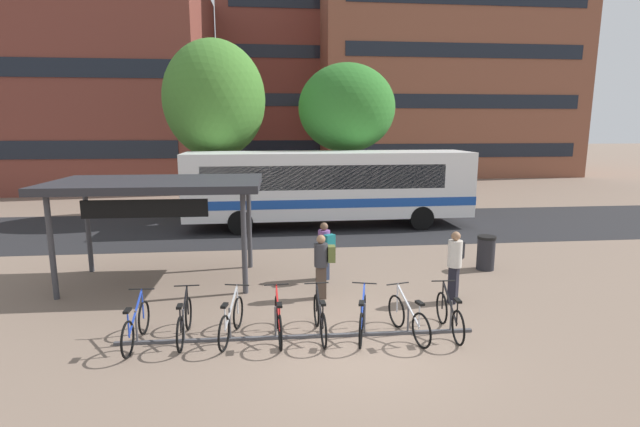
% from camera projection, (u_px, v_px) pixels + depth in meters
% --- Properties ---
extents(ground, '(200.00, 200.00, 0.00)m').
position_uv_depth(ground, '(360.00, 346.00, 9.21)').
color(ground, '#7A6656').
extents(bus_lane_asphalt, '(80.00, 7.20, 0.01)m').
position_uv_depth(bus_lane_asphalt, '(311.00, 227.00, 20.13)').
color(bus_lane_asphalt, '#232326').
rests_on(bus_lane_asphalt, ground).
extents(city_bus, '(12.07, 2.77, 3.20)m').
position_uv_depth(city_bus, '(331.00, 186.00, 19.90)').
color(city_bus, white).
rests_on(city_bus, ground).
extents(bike_rack, '(7.31, 0.23, 0.70)m').
position_uv_depth(bike_rack, '(298.00, 334.00, 9.54)').
color(bike_rack, '#47474C').
rests_on(bike_rack, ground).
extents(parked_bicycle_blue_0, '(0.52, 1.72, 0.99)m').
position_uv_depth(parked_bicycle_blue_0, '(136.00, 326.00, 9.20)').
color(parked_bicycle_blue_0, black).
rests_on(parked_bicycle_blue_0, ground).
extents(parked_bicycle_black_1, '(0.52, 1.72, 0.99)m').
position_uv_depth(parked_bicycle_black_1, '(184.00, 322.00, 9.41)').
color(parked_bicycle_black_1, black).
rests_on(parked_bicycle_black_1, ground).
extents(parked_bicycle_silver_2, '(0.55, 1.70, 0.99)m').
position_uv_depth(parked_bicycle_silver_2, '(231.00, 321.00, 9.46)').
color(parked_bicycle_silver_2, black).
rests_on(parked_bicycle_silver_2, ground).
extents(parked_bicycle_red_3, '(0.52, 1.72, 0.99)m').
position_uv_depth(parked_bicycle_red_3, '(278.00, 321.00, 9.48)').
color(parked_bicycle_red_3, black).
rests_on(parked_bicycle_red_3, ground).
extents(parked_bicycle_black_4, '(0.52, 1.72, 0.99)m').
position_uv_depth(parked_bicycle_black_4, '(320.00, 319.00, 9.57)').
color(parked_bicycle_black_4, black).
rests_on(parked_bicycle_black_4, ground).
extents(parked_bicycle_blue_5, '(0.62, 1.68, 0.99)m').
position_uv_depth(parked_bicycle_blue_5, '(362.00, 319.00, 9.58)').
color(parked_bicycle_blue_5, black).
rests_on(parked_bicycle_blue_5, ground).
extents(parked_bicycle_silver_6, '(0.58, 1.69, 0.99)m').
position_uv_depth(parked_bicycle_silver_6, '(408.00, 319.00, 9.56)').
color(parked_bicycle_silver_6, black).
rests_on(parked_bicycle_silver_6, ground).
extents(parked_bicycle_black_7, '(0.52, 1.72, 0.99)m').
position_uv_depth(parked_bicycle_black_7, '(450.00, 316.00, 9.71)').
color(parked_bicycle_black_7, black).
rests_on(parked_bicycle_black_7, ground).
extents(transit_shelter, '(5.54, 3.15, 2.84)m').
position_uv_depth(transit_shelter, '(157.00, 187.00, 12.53)').
color(transit_shelter, '#38383D').
rests_on(transit_shelter, ground).
extents(commuter_olive_pack_0, '(0.53, 0.36, 1.64)m').
position_uv_depth(commuter_olive_pack_0, '(322.00, 262.00, 11.61)').
color(commuter_olive_pack_0, '#47382D').
rests_on(commuter_olive_pack_0, ground).
extents(commuter_black_pack_1, '(0.57, 0.60, 1.78)m').
position_uv_depth(commuter_black_pack_1, '(455.00, 262.00, 11.35)').
color(commuter_black_pack_1, black).
rests_on(commuter_black_pack_1, ground).
extents(commuter_teal_pack_2, '(0.52, 0.61, 1.64)m').
position_uv_depth(commuter_teal_pack_2, '(325.00, 247.00, 13.03)').
color(commuter_teal_pack_2, '#2D3851').
rests_on(commuter_teal_pack_2, ground).
extents(trash_bin, '(0.55, 0.55, 1.03)m').
position_uv_depth(trash_bin, '(486.00, 253.00, 14.06)').
color(trash_bin, '#232328').
rests_on(trash_bin, ground).
extents(street_tree_0, '(4.66, 4.66, 8.17)m').
position_uv_depth(street_tree_0, '(215.00, 100.00, 21.52)').
color(street_tree_0, brown).
rests_on(street_tree_0, ground).
extents(street_tree_1, '(4.59, 4.59, 7.20)m').
position_uv_depth(street_tree_1, '(347.00, 108.00, 22.23)').
color(street_tree_1, brown).
rests_on(street_tree_1, ground).
extents(building_left_wing, '(17.68, 13.31, 14.29)m').
position_uv_depth(building_left_wing, '(82.00, 85.00, 33.63)').
color(building_left_wing, brown).
rests_on(building_left_wing, ground).
extents(building_right_wing, '(21.85, 12.86, 23.24)m').
position_uv_depth(building_right_wing, '(439.00, 44.00, 42.37)').
color(building_right_wing, brown).
rests_on(building_right_wing, ground).
extents(building_centre_block, '(18.87, 10.87, 16.39)m').
position_uv_depth(building_centre_block, '(319.00, 86.00, 46.67)').
color(building_centre_block, brown).
rests_on(building_centre_block, ground).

